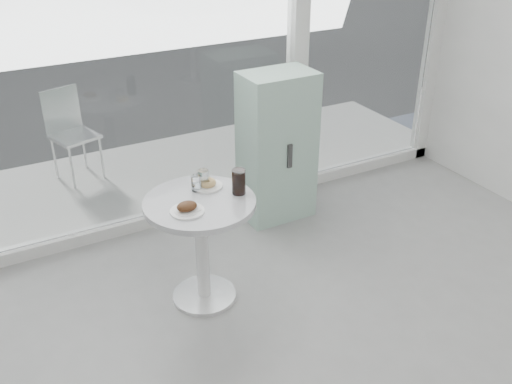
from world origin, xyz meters
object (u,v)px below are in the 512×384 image
plate_fritter (188,208)px  plate_donut (207,184)px  water_tumbler_b (203,180)px  main_table (201,230)px  mint_cabinet (277,147)px  patio_chair (70,128)px  cola_glass (239,182)px  water_tumbler_a (196,184)px

plate_fritter → plate_donut: bearing=45.2°
plate_donut → water_tumbler_b: 0.04m
main_table → mint_cabinet: mint_cabinet is taller
patio_chair → plate_donut: size_ratio=4.20×
plate_donut → water_tumbler_b: size_ratio=1.64×
mint_cabinet → main_table: bearing=-143.4°
main_table → plate_donut: 0.31m
plate_donut → plate_fritter: bearing=-134.8°
patio_chair → cola_glass: cola_glass is taller
mint_cabinet → water_tumbler_b: bearing=-146.8°
plate_donut → water_tumbler_a: 0.09m
plate_fritter → water_tumbler_b: size_ratio=1.72×
water_tumbler_a → cola_glass: size_ratio=0.63×
mint_cabinet → plate_fritter: 1.43m
water_tumbler_a → cola_glass: cola_glass is taller
patio_chair → water_tumbler_b: patio_chair is taller
main_table → plate_fritter: 0.29m
main_table → cola_glass: 0.40m
main_table → plate_donut: plate_donut is taller
water_tumbler_b → main_table: bearing=-122.3°
patio_chair → water_tumbler_b: (0.45, -2.08, 0.29)m
plate_donut → water_tumbler_a: water_tumbler_a is taller
main_table → water_tumbler_b: water_tumbler_b is taller
mint_cabinet → water_tumbler_b: size_ratio=10.16×
water_tumbler_b → water_tumbler_a: bearing=-160.5°
plate_fritter → water_tumbler_a: 0.28m
water_tumbler_a → patio_chair: bearing=100.6°
patio_chair → cola_glass: (0.62, -2.26, 0.32)m
main_table → patio_chair: patio_chair is taller
plate_donut → cola_glass: 0.24m
main_table → water_tumbler_b: 0.33m
patio_chair → water_tumbler_a: (0.39, -2.10, 0.28)m
patio_chair → water_tumbler_b: bearing=-95.4°
plate_fritter → cola_glass: cola_glass is taller
patio_chair → cola_glass: size_ratio=5.03×
plate_fritter → water_tumbler_a: size_ratio=2.00×
cola_glass → main_table: bearing=173.3°
water_tumbler_a → plate_fritter: bearing=-124.5°
mint_cabinet → water_tumbler_a: mint_cabinet is taller
water_tumbler_a → water_tumbler_b: 0.06m
plate_donut → water_tumbler_b: water_tumbler_b is taller
mint_cabinet → cola_glass: size_ratio=7.42×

